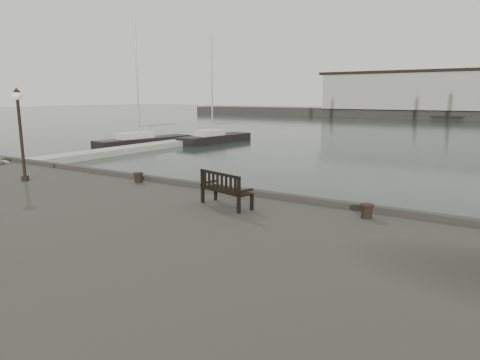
{
  "coord_description": "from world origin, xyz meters",
  "views": [
    {
      "loc": [
        8.7,
        -12.48,
        4.87
      ],
      "look_at": [
        1.1,
        -0.5,
        2.1
      ],
      "focal_mm": 32.0,
      "sensor_mm": 36.0,
      "label": 1
    }
  ],
  "objects_px": {
    "bollard_left": "(138,178)",
    "yacht_d": "(216,140)",
    "lamp_post": "(20,122)",
    "bollard_right": "(367,211)",
    "bench": "(226,196)",
    "yacht_b": "(144,143)"
  },
  "relations": [
    {
      "from": "bollard_left",
      "to": "yacht_d",
      "type": "bearing_deg",
      "value": 119.83
    },
    {
      "from": "bench",
      "to": "yacht_d",
      "type": "height_order",
      "value": "yacht_d"
    },
    {
      "from": "yacht_d",
      "to": "bollard_left",
      "type": "bearing_deg",
      "value": -54.07
    },
    {
      "from": "bench",
      "to": "yacht_b",
      "type": "bearing_deg",
      "value": 154.56
    },
    {
      "from": "bench",
      "to": "yacht_b",
      "type": "xyz_separation_m",
      "value": [
        -24.1,
        20.74,
        -1.65
      ]
    },
    {
      "from": "bench",
      "to": "lamp_post",
      "type": "relative_size",
      "value": 0.53
    },
    {
      "from": "bollard_right",
      "to": "yacht_d",
      "type": "bearing_deg",
      "value": 132.45
    },
    {
      "from": "bollard_right",
      "to": "yacht_d",
      "type": "relative_size",
      "value": 0.03
    },
    {
      "from": "bench",
      "to": "yacht_b",
      "type": "distance_m",
      "value": 31.84
    },
    {
      "from": "bollard_right",
      "to": "lamp_post",
      "type": "bearing_deg",
      "value": -171.4
    },
    {
      "from": "lamp_post",
      "to": "yacht_b",
      "type": "relative_size",
      "value": 0.26
    },
    {
      "from": "bench",
      "to": "lamp_post",
      "type": "bearing_deg",
      "value": -158.87
    },
    {
      "from": "bollard_left",
      "to": "bench",
      "type": "bearing_deg",
      "value": -13.94
    },
    {
      "from": "bollard_right",
      "to": "bollard_left",
      "type": "bearing_deg",
      "value": 178.78
    },
    {
      "from": "bollard_left",
      "to": "lamp_post",
      "type": "relative_size",
      "value": 0.11
    },
    {
      "from": "bollard_left",
      "to": "bollard_right",
      "type": "distance_m",
      "value": 9.0
    },
    {
      "from": "yacht_b",
      "to": "lamp_post",
      "type": "bearing_deg",
      "value": -45.7
    },
    {
      "from": "lamp_post",
      "to": "bollard_left",
      "type": "bearing_deg",
      "value": 27.91
    },
    {
      "from": "bollard_left",
      "to": "yacht_d",
      "type": "relative_size",
      "value": 0.03
    },
    {
      "from": "lamp_post",
      "to": "yacht_d",
      "type": "height_order",
      "value": "yacht_d"
    },
    {
      "from": "bench",
      "to": "yacht_d",
      "type": "distance_m",
      "value": 33.6
    },
    {
      "from": "lamp_post",
      "to": "yacht_d",
      "type": "bearing_deg",
      "value": 110.95
    }
  ]
}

